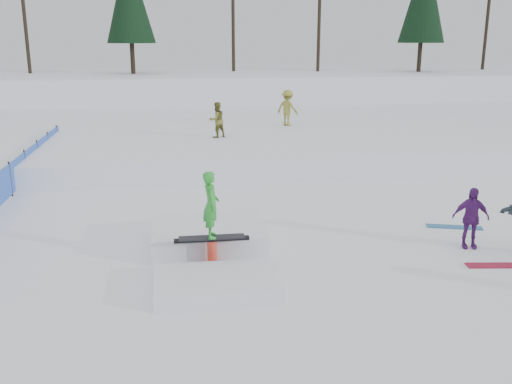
{
  "coord_description": "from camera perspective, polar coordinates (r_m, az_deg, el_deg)",
  "views": [
    {
      "loc": [
        -1.44,
        -11.39,
        4.78
      ],
      "look_at": [
        0.5,
        2.0,
        1.1
      ],
      "focal_mm": 40.0,
      "sensor_mm": 36.0,
      "label": 1
    }
  ],
  "objects": [
    {
      "name": "walker_olive",
      "position": [
        23.49,
        -3.94,
        7.21
      ],
      "size": [
        0.88,
        0.82,
        1.44
      ],
      "primitive_type": "imported",
      "rotation": [
        0.0,
        0.0,
        3.64
      ],
      "color": "olive",
      "rests_on": "snow_midrise"
    },
    {
      "name": "snow_midrise",
      "position": [
        27.77,
        -5.21,
        6.09
      ],
      "size": [
        50.0,
        18.0,
        0.8
      ],
      "primitive_type": "cube",
      "color": "white",
      "rests_on": "ground"
    },
    {
      "name": "jib_rail_feature",
      "position": [
        12.84,
        -4.6,
        -5.24
      ],
      "size": [
        2.6,
        4.4,
        2.11
      ],
      "color": "white",
      "rests_on": "ground"
    },
    {
      "name": "safety_fence",
      "position": [
        19.16,
        -23.34,
        1.2
      ],
      "size": [
        0.05,
        16.0,
        1.1
      ],
      "color": "blue",
      "rests_on": "ground"
    },
    {
      "name": "snow_berm",
      "position": [
        41.57,
        -6.34,
        10.19
      ],
      "size": [
        60.0,
        14.0,
        2.4
      ],
      "primitive_type": "cube",
      "color": "white",
      "rests_on": "ground"
    },
    {
      "name": "loose_board_red",
      "position": [
        13.48,
        23.12,
        -6.77
      ],
      "size": [
        1.42,
        0.46,
        0.03
      ],
      "primitive_type": "cube",
      "rotation": [
        0.0,
        0.0,
        -0.13
      ],
      "color": "maroon",
      "rests_on": "ground"
    },
    {
      "name": "loose_board_teal",
      "position": [
        15.71,
        19.21,
        -3.32
      ],
      "size": [
        1.42,
        0.69,
        0.03
      ],
      "primitive_type": "cube",
      "rotation": [
        0.0,
        0.0,
        -0.31
      ],
      "color": "#2D6592",
      "rests_on": "ground"
    },
    {
      "name": "ground",
      "position": [
        12.43,
        -0.96,
        -7.39
      ],
      "size": [
        120.0,
        120.0,
        0.0
      ],
      "primitive_type": "plane",
      "color": "white"
    },
    {
      "name": "spectator_purple",
      "position": [
        14.16,
        20.67,
        -2.43
      ],
      "size": [
        0.91,
        0.52,
        1.45
      ],
      "primitive_type": "imported",
      "rotation": [
        0.0,
        0.0,
        -0.21
      ],
      "color": "#5D2176",
      "rests_on": "ground"
    },
    {
      "name": "walker_ygreen",
      "position": [
        26.69,
        3.17,
        8.4
      ],
      "size": [
        1.2,
        1.15,
        1.64
      ],
      "primitive_type": "imported",
      "rotation": [
        0.0,
        0.0,
        2.43
      ],
      "color": "olive",
      "rests_on": "snow_midrise"
    }
  ]
}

